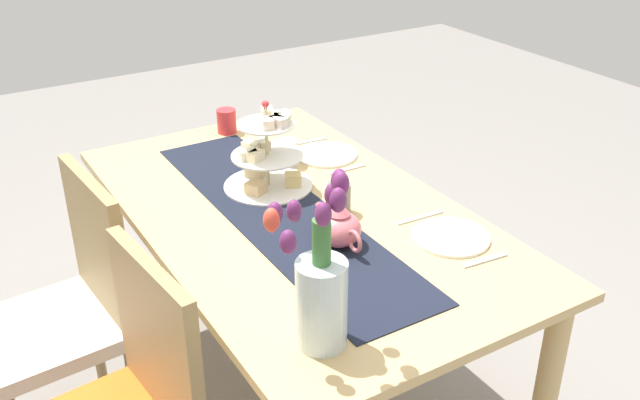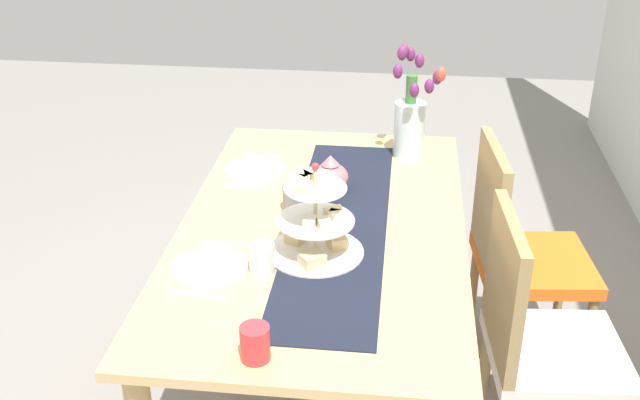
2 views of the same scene
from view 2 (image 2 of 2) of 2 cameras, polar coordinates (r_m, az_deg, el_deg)
ground_plane at (r=2.99m, az=0.16°, el=-14.38°), size 8.00×8.00×0.00m
dining_table at (r=2.61m, az=0.18°, el=-3.76°), size 1.63×0.94×0.74m
chair_left at (r=2.98m, az=14.35°, el=-3.49°), size 0.46×0.46×0.91m
chair_right at (r=2.53m, az=15.69°, el=-9.67°), size 0.45×0.45×0.91m
table_runner at (r=2.55m, az=1.41°, el=-1.83°), size 1.32×0.31×0.00m
tiered_cake_stand at (r=2.34m, az=-0.35°, el=-1.77°), size 0.30×0.30×0.30m
teapot at (r=2.75m, az=0.77°, el=1.80°), size 0.24×0.13×0.14m
tulip_vase at (r=3.03m, az=6.71°, el=6.03°), size 0.19×0.20×0.45m
dinner_plate_left at (r=2.94m, az=-4.85°, el=2.27°), size 0.23×0.23×0.01m
fork_left at (r=3.07m, az=-4.34°, el=3.36°), size 0.03×0.15×0.01m
knife_left at (r=2.82m, az=-5.41°, el=1.00°), size 0.02×0.17×0.01m
dinner_plate_right at (r=2.34m, az=-8.13°, el=-4.92°), size 0.23×0.23×0.01m
fork_right at (r=2.46m, az=-7.32°, el=-3.19°), size 0.02×0.15×0.01m
knife_right at (r=2.22m, az=-9.03°, el=-6.92°), size 0.03×0.17×0.01m
mug_grey at (r=2.62m, az=-1.95°, el=0.17°), size 0.08×0.08×0.09m
mug_white_text at (r=2.28m, az=-4.32°, el=-4.35°), size 0.08×0.08×0.09m
mug_orange at (r=1.95m, az=-4.83°, el=-10.50°), size 0.08×0.08×0.09m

